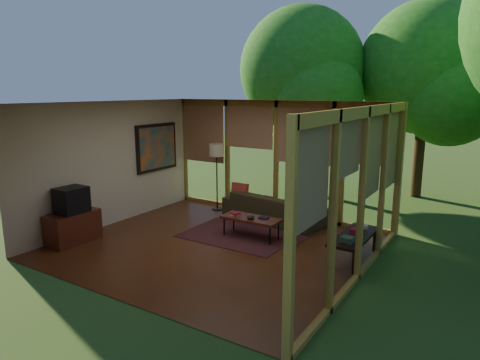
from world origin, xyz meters
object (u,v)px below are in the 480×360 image
Objects in this scene: television at (71,200)px; side_console at (351,237)px; media_cabinet at (73,227)px; sofa at (269,207)px; floor_lamp at (217,154)px; coffee_table at (251,219)px.

side_console is at bearing 22.71° from television.
sofa is at bearing 52.26° from media_cabinet.
sofa is 1.86m from floor_lamp.
floor_lamp is (1.03, 3.40, 0.56)m from television.
sofa is 2.15× the size of media_cabinet.
media_cabinet is 1.82× the size of television.
floor_lamp is at bearing 160.29° from side_console.
coffee_table is 2.05m from side_console.
television is (0.02, 0.00, 0.55)m from media_cabinet.
television is at bearing -143.64° from coffee_table.
floor_lamp reaches higher than coffee_table.
sofa is at bearing -3.92° from floor_lamp.
sofa is 2.64m from side_console.
media_cabinet is 0.83× the size of coffee_table.
sofa is 1.53× the size of side_console.
television reaches higher than media_cabinet.
floor_lamp is at bearing 5.21° from sofa.
floor_lamp is at bearing 73.21° from television.
sofa is 1.30× the size of floor_lamp.
side_console is at bearing -19.71° from floor_lamp.
coffee_table is at bearing 36.36° from television.
floor_lamp is 1.18× the size of side_console.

